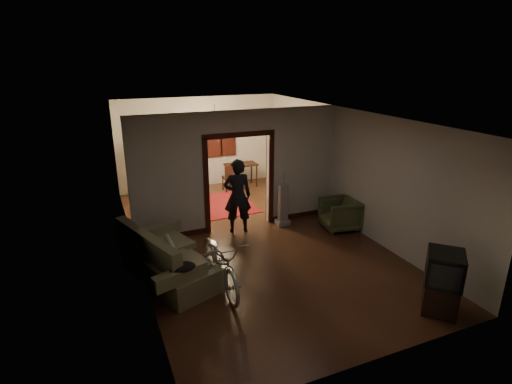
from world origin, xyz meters
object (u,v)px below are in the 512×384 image
bicycle (220,261)px  locker (163,167)px  person (237,196)px  desk (241,175)px  sofa (169,254)px  armchair (340,214)px

bicycle → locker: locker is taller
bicycle → person: person is taller
locker → desk: size_ratio=1.73×
bicycle → person: 2.44m
bicycle → locker: 5.47m
sofa → locker: 4.90m
locker → desk: locker is taller
sofa → armchair: bearing=-9.9°
person → bicycle: bearing=75.5°
bicycle → armchair: (3.41, 1.33, -0.13)m
armchair → bicycle: bearing=-58.7°
locker → bicycle: bearing=-91.9°
bicycle → desk: bearing=65.4°
person → locker: bearing=-58.5°
armchair → person: 2.48m
armchair → locker: size_ratio=0.48×
armchair → person: size_ratio=0.47×
bicycle → person: bearing=62.1°
sofa → armchair: (4.19, 0.68, -0.11)m
bicycle → desk: (2.42, 5.34, -0.14)m
armchair → locker: 5.37m
sofa → desk: sofa is taller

